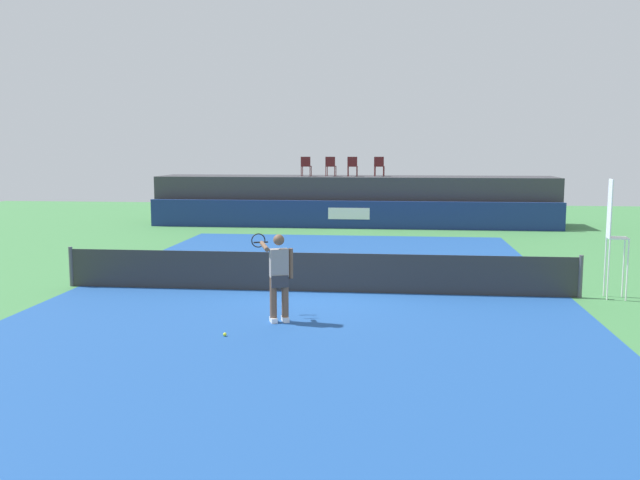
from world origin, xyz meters
The scene contains 14 objects.
ground_plane centered at (0.00, 3.00, 0.00)m, with size 48.00×48.00×0.00m, color #3D7A42.
court_inner centered at (0.00, 0.00, 0.00)m, with size 12.00×22.00×0.00m, color #1C478C.
sponsor_wall centered at (0.00, 13.50, 0.60)m, with size 18.00×0.22×1.20m.
spectator_platform centered at (0.00, 15.30, 1.10)m, with size 18.00×2.80×2.20m, color #38383D.
spectator_chair_far_left centered at (-2.20, 15.00, 2.69)m, with size 0.45×0.45×0.89m.
spectator_chair_left centered at (-1.07, 15.03, 2.69)m, with size 0.47×0.47×0.89m.
spectator_chair_center centered at (-0.08, 15.04, 2.69)m, with size 0.44×0.44×0.89m.
spectator_chair_right centered at (1.12, 15.23, 2.69)m, with size 0.47×0.47×0.89m.
umpire_chair centered at (6.87, 0.01, 1.59)m, with size 0.48×0.48×2.76m.
tennis_net centered at (0.00, 0.00, 0.47)m, with size 12.40×0.02×0.95m, color #2D2D2D.
net_post_near centered at (-6.20, 0.00, 0.50)m, with size 0.10×0.10×1.00m, color #4C4C51.
net_post_far centered at (6.20, 0.00, 0.50)m, with size 0.10×0.10×1.00m, color #4C4C51.
tennis_player centered at (-0.39, -3.00, 0.96)m, with size 0.99×1.08×1.77m.
tennis_ball centered at (-1.19, -4.19, 0.04)m, with size 0.07×0.07×0.07m, color #D8EA33.
Camera 1 is at (1.92, -16.33, 3.44)m, focal length 38.75 mm.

